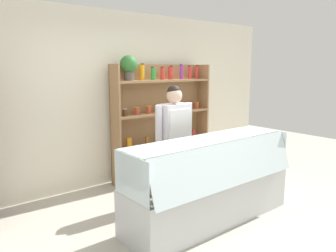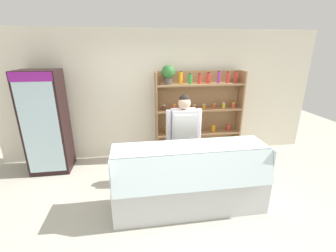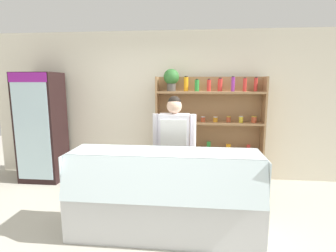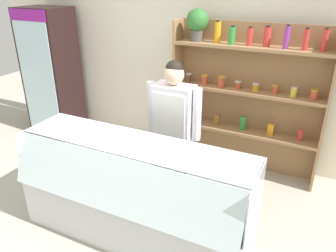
{
  "view_description": "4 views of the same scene",
  "coord_description": "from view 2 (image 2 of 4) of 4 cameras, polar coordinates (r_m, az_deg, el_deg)",
  "views": [
    {
      "loc": [
        -2.58,
        -2.56,
        1.83
      ],
      "look_at": [
        0.04,
        0.7,
        1.08
      ],
      "focal_mm": 35.0,
      "sensor_mm": 36.0,
      "label": 1
    },
    {
      "loc": [
        -0.6,
        -2.75,
        2.3
      ],
      "look_at": [
        -0.08,
        0.7,
        1.11
      ],
      "focal_mm": 24.0,
      "sensor_mm": 36.0,
      "label": 2
    },
    {
      "loc": [
        0.49,
        -2.84,
        1.8
      ],
      "look_at": [
        0.15,
        0.47,
        1.24
      ],
      "focal_mm": 28.0,
      "sensor_mm": 36.0,
      "label": 3
    },
    {
      "loc": [
        1.54,
        -2.1,
        2.34
      ],
      "look_at": [
        0.14,
        0.77,
        0.89
      ],
      "focal_mm": 35.0,
      "sensor_mm": 36.0,
      "label": 4
    }
  ],
  "objects": [
    {
      "name": "ground_plane",
      "position": [
        3.64,
        3.08,
        -20.35
      ],
      "size": [
        12.0,
        12.0,
        0.0
      ],
      "primitive_type": "plane",
      "color": "#B7B2A3"
    },
    {
      "name": "back_wall",
      "position": [
        4.91,
        -1.43,
        7.75
      ],
      "size": [
        6.8,
        0.1,
        2.7
      ],
      "primitive_type": "cube",
      "color": "silver",
      "rests_on": "ground"
    },
    {
      "name": "drinks_fridge",
      "position": [
        4.83,
        -28.55,
        0.69
      ],
      "size": [
        0.72,
        0.59,
        1.96
      ],
      "color": "black",
      "rests_on": "ground"
    },
    {
      "name": "shelving_unit",
      "position": [
        4.82,
        6.93,
        4.64
      ],
      "size": [
        1.85,
        0.29,
        2.02
      ],
      "color": "#9E754C",
      "rests_on": "ground"
    },
    {
      "name": "deli_display_case",
      "position": [
        3.51,
        5.45,
        -15.75
      ],
      "size": [
        2.22,
        0.72,
        1.01
      ],
      "color": "silver",
      "rests_on": "ground"
    },
    {
      "name": "shop_clerk",
      "position": [
        3.86,
        4.02,
        -1.7
      ],
      "size": [
        0.61,
        0.25,
        1.61
      ],
      "color": "#2D2D38",
      "rests_on": "ground"
    }
  ]
}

